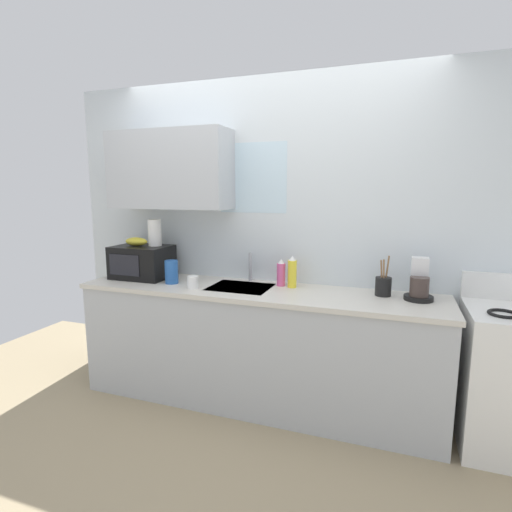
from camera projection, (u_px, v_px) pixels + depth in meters
The scene contains 12 objects.
kitchen_wall_assembly at pixel (252, 224), 3.25m from camera, with size 3.50×0.42×2.50m.
counter_unit at pixel (256, 345), 3.06m from camera, with size 2.73×0.63×0.90m.
sink_faucet at pixel (250, 267), 3.23m from camera, with size 0.03×0.03×0.23m, color #B2B5BA.
microwave at pixel (142, 262), 3.35m from camera, with size 0.46×0.35×0.27m.
banana_bunch at pixel (136, 242), 3.34m from camera, with size 0.20×0.11×0.07m, color gold.
paper_towel_roll at pixel (155, 233), 3.32m from camera, with size 0.11×0.11×0.22m, color white.
coffee_maker at pixel (419, 284), 2.69m from camera, with size 0.19×0.21×0.28m.
dish_soap_bottle_pink at pixel (281, 273), 3.07m from camera, with size 0.07×0.07×0.21m.
dish_soap_bottle_yellow at pixel (292, 273), 3.02m from camera, with size 0.07×0.07×0.24m.
cereal_canister at pixel (172, 272), 3.15m from camera, with size 0.10×0.10×0.18m, color #2659A5.
mug_white at pixel (193, 282), 3.00m from camera, with size 0.08×0.08×0.10m, color white.
utensil_crock at pixel (383, 286), 2.79m from camera, with size 0.11×0.11×0.28m.
Camera 1 is at (0.97, -2.74, 1.63)m, focal length 28.03 mm.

